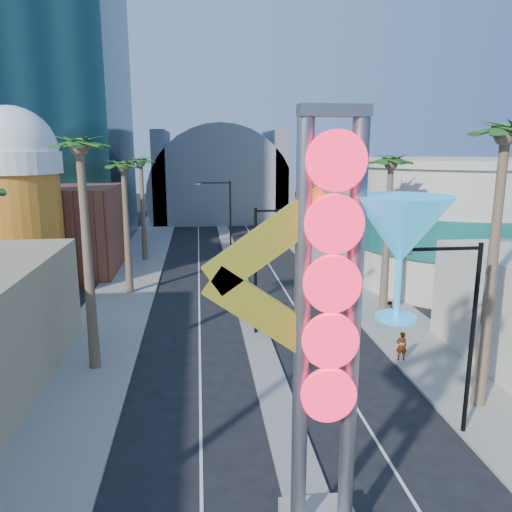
{
  "coord_description": "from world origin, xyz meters",
  "views": [
    {
      "loc": [
        -3.35,
        -9.35,
        11.53
      ],
      "look_at": [
        0.12,
        20.81,
        4.88
      ],
      "focal_mm": 35.0,
      "sensor_mm": 36.0,
      "label": 1
    }
  ],
  "objects_px": {
    "neon_sign": "(358,308)",
    "red_pickup": "(278,317)",
    "pedestrian_b": "(389,313)",
    "pedestrian_a": "(401,346)"
  },
  "relations": [
    {
      "from": "pedestrian_a",
      "to": "pedestrian_b",
      "type": "bearing_deg",
      "value": -98.03
    },
    {
      "from": "red_pickup",
      "to": "pedestrian_b",
      "type": "height_order",
      "value": "pedestrian_b"
    },
    {
      "from": "pedestrian_b",
      "to": "pedestrian_a",
      "type": "bearing_deg",
      "value": 107.41
    },
    {
      "from": "neon_sign",
      "to": "red_pickup",
      "type": "height_order",
      "value": "neon_sign"
    },
    {
      "from": "neon_sign",
      "to": "red_pickup",
      "type": "bearing_deg",
      "value": 87.5
    },
    {
      "from": "neon_sign",
      "to": "red_pickup",
      "type": "xyz_separation_m",
      "value": [
        0.8,
        18.25,
        -6.63
      ]
    },
    {
      "from": "neon_sign",
      "to": "red_pickup",
      "type": "relative_size",
      "value": 2.58
    },
    {
      "from": "red_pickup",
      "to": "pedestrian_a",
      "type": "xyz_separation_m",
      "value": [
        5.78,
        -6.25,
        0.28
      ]
    },
    {
      "from": "neon_sign",
      "to": "red_pickup",
      "type": "distance_m",
      "value": 19.43
    },
    {
      "from": "red_pickup",
      "to": "pedestrian_a",
      "type": "relative_size",
      "value": 3.01
    }
  ]
}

